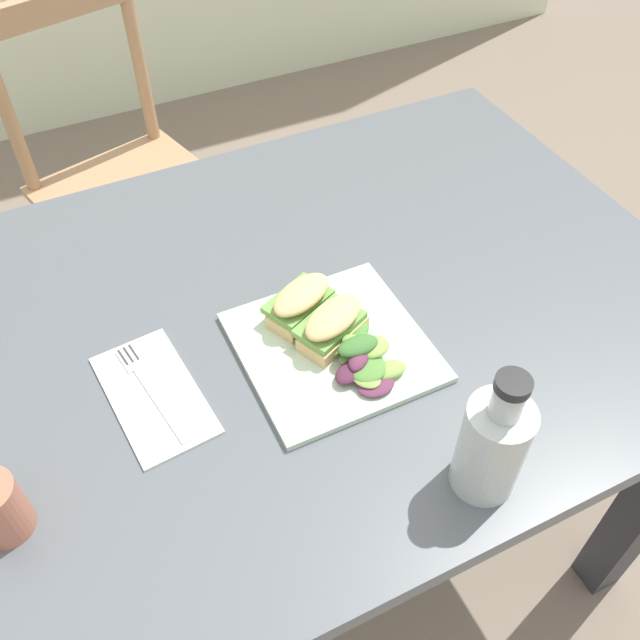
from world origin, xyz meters
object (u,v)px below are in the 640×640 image
at_px(plate_lunch, 333,347).
at_px(sandwich_half_back, 301,302).
at_px(dining_table, 312,363).
at_px(bottle_cold_brew, 491,449).
at_px(fork_on_napkin, 148,384).
at_px(chair_wooden_far, 125,185).
at_px(sandwich_half_front, 332,325).

height_order(plate_lunch, sandwich_half_back, sandwich_half_back).
distance_m(dining_table, bottle_cold_brew, 0.40).
distance_m(fork_on_napkin, bottle_cold_brew, 0.44).
bearing_deg(chair_wooden_far, sandwich_half_front, -82.69).
relative_size(dining_table, sandwich_half_back, 10.18).
distance_m(dining_table, fork_on_napkin, 0.30).
bearing_deg(fork_on_napkin, plate_lunch, -10.96).
height_order(chair_wooden_far, fork_on_napkin, chair_wooden_far).
bearing_deg(dining_table, sandwich_half_back, -138.89).
bearing_deg(sandwich_half_front, chair_wooden_far, 97.31).
bearing_deg(dining_table, fork_on_napkin, -170.85).
distance_m(sandwich_half_back, bottle_cold_brew, 0.34).
bearing_deg(chair_wooden_far, sandwich_half_back, -83.56).
xyz_separation_m(chair_wooden_far, sandwich_half_back, (0.10, -0.84, 0.33)).
height_order(dining_table, plate_lunch, plate_lunch).
distance_m(plate_lunch, bottle_cold_brew, 0.27).
relative_size(dining_table, sandwich_half_front, 10.18).
relative_size(plate_lunch, bottle_cold_brew, 1.30).
bearing_deg(bottle_cold_brew, chair_wooden_far, 98.78).
relative_size(dining_table, bottle_cold_brew, 6.04).
bearing_deg(chair_wooden_far, dining_table, -81.61).
height_order(plate_lunch, sandwich_half_front, sandwich_half_front).
bearing_deg(dining_table, chair_wooden_far, 98.39).
xyz_separation_m(chair_wooden_far, fork_on_napkin, (-0.14, -0.86, 0.30)).
xyz_separation_m(chair_wooden_far, plate_lunch, (0.11, -0.91, 0.30)).
bearing_deg(dining_table, bottle_cold_brew, -80.29).
bearing_deg(sandwich_half_back, plate_lunch, -76.05).
relative_size(chair_wooden_far, plate_lunch, 3.52).
bearing_deg(fork_on_napkin, dining_table, 9.15).
height_order(dining_table, bottle_cold_brew, bottle_cold_brew).
height_order(sandwich_half_front, fork_on_napkin, sandwich_half_front).
distance_m(chair_wooden_far, plate_lunch, 0.97).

